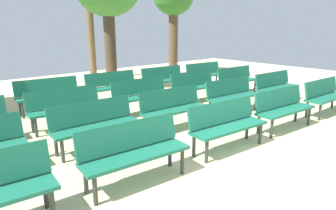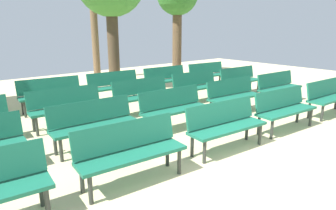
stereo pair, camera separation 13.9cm
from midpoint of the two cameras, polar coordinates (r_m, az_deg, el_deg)
ground_plane at (r=4.79m, az=24.36°, el=-13.68°), size 24.17×24.17×0.00m
bench_r0_c1 at (r=4.26m, az=-7.60°, el=-8.47°), size 1.63×0.61×0.87m
bench_r0_c2 at (r=5.43m, az=10.58°, el=-3.36°), size 1.63×0.61×0.87m
bench_r0_c3 at (r=6.86m, az=20.90°, el=-0.23°), size 1.63×0.61×0.87m
bench_r0_c4 at (r=8.52m, az=27.81°, el=1.87°), size 1.62×0.56×0.87m
bench_r1_c1 at (r=5.55m, az=-14.76°, el=-3.21°), size 1.62×0.54×0.87m
bench_r1_c2 at (r=6.42m, az=0.44°, el=-0.21°), size 1.62×0.56×0.87m
bench_r1_c3 at (r=7.78m, az=11.80°, el=2.20°), size 1.63×0.59×0.87m
bench_r1_c4 at (r=9.28m, az=19.78°, el=3.68°), size 1.62×0.56×0.87m
bench_r2_c1 at (r=6.86m, az=-19.83°, el=-0.11°), size 1.63×0.60×0.87m
bench_r2_c2 at (r=7.64m, az=-5.72°, el=2.21°), size 1.62×0.56×0.87m
bench_r2_c3 at (r=8.81m, az=4.73°, el=3.95°), size 1.62×0.57×0.87m
bench_r2_c4 at (r=10.09m, az=12.88°, el=5.05°), size 1.62×0.54×0.87m
bench_r3_c1 at (r=8.31m, az=-22.63°, el=2.15°), size 1.64×0.62×0.87m
bench_r3_c2 at (r=8.94m, az=-11.16°, el=3.88°), size 1.63×0.57×0.87m
bench_r3_c3 at (r=9.90m, az=-1.19°, el=5.24°), size 1.63×0.58×0.87m
bench_r3_c4 at (r=11.06m, az=6.83°, el=6.18°), size 1.63×0.61×0.87m
tree_2 at (r=12.86m, az=-15.03°, el=12.82°), size 0.29×0.29×3.60m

